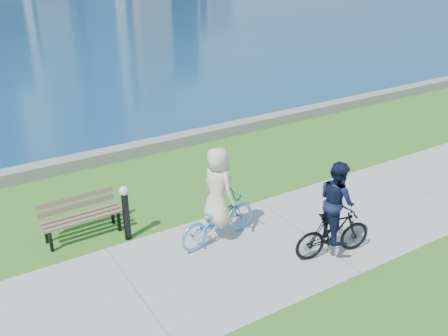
% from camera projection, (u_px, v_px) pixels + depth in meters
% --- Properties ---
extents(ground, '(320.00, 320.00, 0.00)m').
position_uv_depth(ground, '(304.00, 234.00, 11.21)').
color(ground, '#295F19').
rests_on(ground, ground).
extents(concrete_path, '(80.00, 3.50, 0.02)m').
position_uv_depth(concrete_path, '(304.00, 233.00, 11.20)').
color(concrete_path, gray).
rests_on(concrete_path, ground).
extents(seawall, '(90.00, 0.50, 0.35)m').
position_uv_depth(seawall, '(178.00, 140.00, 15.92)').
color(seawall, slate).
rests_on(seawall, ground).
extents(park_bench, '(1.74, 0.63, 0.90)m').
position_uv_depth(park_bench, '(80.00, 213.00, 10.94)').
color(park_bench, black).
rests_on(park_bench, ground).
extents(bollard_lamp, '(0.21, 0.21, 1.29)m').
position_uv_depth(bollard_lamp, '(126.00, 209.00, 10.71)').
color(bollard_lamp, black).
rests_on(bollard_lamp, ground).
extents(cyclist_woman, '(1.00, 2.07, 2.16)m').
position_uv_depth(cyclist_woman, '(218.00, 208.00, 10.62)').
color(cyclist_woman, '#5B9EDE').
rests_on(cyclist_woman, ground).
extents(cyclist_man, '(0.83, 1.78, 2.12)m').
position_uv_depth(cyclist_man, '(335.00, 218.00, 10.06)').
color(cyclist_man, black).
rests_on(cyclist_man, ground).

